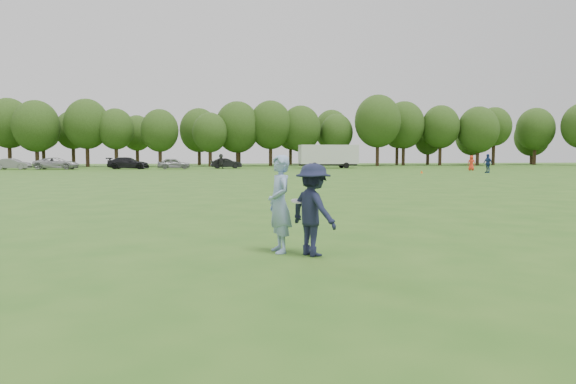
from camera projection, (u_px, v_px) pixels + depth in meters
The scene contains 15 objects.
ground at pixel (309, 257), 9.40m from camera, with size 200.00×200.00×0.00m, color #2A5618.
thrower at pixel (280, 204), 9.77m from camera, with size 0.68×0.45×1.86m, color #839FCB.
defender at pixel (313, 210), 9.47m from camera, with size 1.11×0.64×1.71m, color #191D37.
player_far_b at pixel (488, 163), 52.48m from camera, with size 1.14×0.47×1.94m, color navy.
player_far_c at pixel (471, 163), 60.09m from camera, with size 0.87×0.56×1.77m, color red.
player_far_d at pixel (221, 161), 67.73m from camera, with size 1.84×0.59×1.98m, color #262626.
car_b at pixel (13, 164), 64.23m from camera, with size 1.46×4.18×1.38m, color slate.
car_c at pixel (57, 164), 64.81m from camera, with size 2.47×5.35×1.49m, color #A3A2A7.
car_d at pixel (128, 163), 66.37m from camera, with size 2.14×5.26×1.53m, color black.
car_e at pixel (174, 164), 66.38m from camera, with size 1.68×4.18×1.42m, color gray.
car_f at pixel (226, 163), 69.55m from camera, with size 1.45×4.17×1.37m, color black.
field_cone at pixel (422, 172), 51.18m from camera, with size 0.28×0.28×0.30m, color #F4550C.
disc_in_play at pixel (298, 201), 9.62m from camera, with size 0.31×0.30×0.09m.
cargo_trailer at pixel (328, 155), 70.52m from camera, with size 9.00×2.75×3.20m.
treeline at pixel (237, 128), 85.17m from camera, with size 130.35×18.39×11.74m.
Camera 1 is at (-1.79, -9.12, 1.87)m, focal length 32.00 mm.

